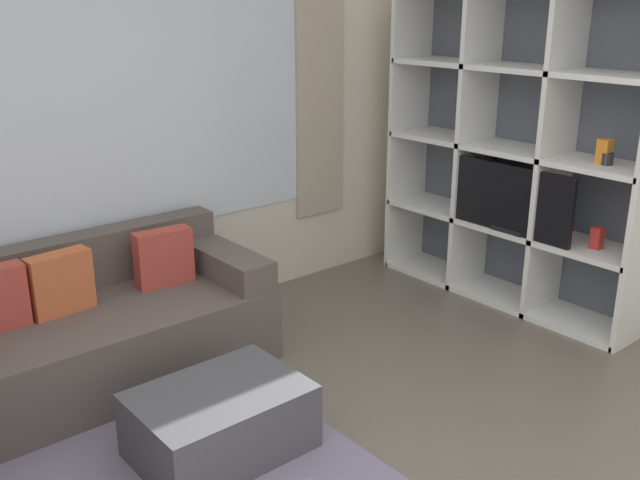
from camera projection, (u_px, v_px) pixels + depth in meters
The scene contains 5 objects.
wall_back at pixel (124, 122), 4.37m from camera, with size 6.11×0.11×2.70m.
wall_right at pixel (567, 112), 4.80m from camera, with size 0.07×4.13×2.70m, color beige.
shelving_unit at pixel (518, 151), 4.91m from camera, with size 0.44×2.00×2.18m.
couch_main at pixel (87, 332), 4.00m from camera, with size 1.99×0.91×0.78m.
ottoman at pixel (220, 422), 3.39m from camera, with size 0.79×0.57×0.34m.
Camera 1 is at (-1.88, -1.16, 2.08)m, focal length 40.00 mm.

